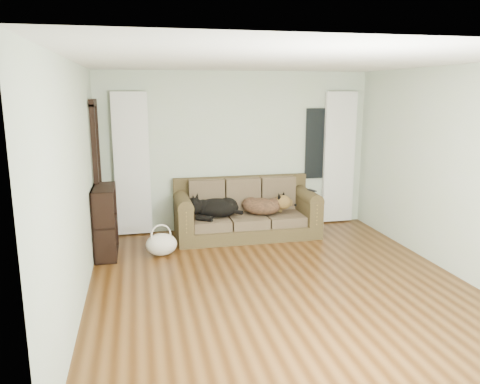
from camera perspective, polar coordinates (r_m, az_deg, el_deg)
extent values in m
plane|color=#3D210B|center=(5.77, 4.85, -11.11)|extent=(5.00, 5.00, 0.00)
plane|color=white|center=(5.31, 5.37, 15.59)|extent=(5.00, 5.00, 0.00)
cube|color=#B2C8A5|center=(7.79, -0.44, 4.97)|extent=(4.50, 0.04, 2.60)
cube|color=#B2C8A5|center=(5.19, -19.34, 0.61)|extent=(0.04, 5.00, 2.60)
cube|color=#B2C8A5|center=(6.43, 24.60, 2.32)|extent=(0.04, 5.00, 2.60)
cube|color=white|center=(7.56, -13.04, 3.29)|extent=(0.55, 0.08, 2.25)
cube|color=white|center=(8.29, 11.97, 4.10)|extent=(0.55, 0.08, 2.25)
cube|color=black|center=(8.17, 9.65, 5.84)|extent=(0.50, 0.03, 1.20)
cube|color=black|center=(7.24, -16.97, 1.87)|extent=(0.07, 0.60, 2.10)
cube|color=#3D301C|center=(7.45, 0.80, -2.02)|extent=(2.24, 0.97, 0.92)
ellipsoid|color=black|center=(7.33, -3.17, -2.05)|extent=(0.76, 0.59, 0.30)
ellipsoid|color=black|center=(7.48, 2.90, -1.66)|extent=(0.80, 0.73, 0.29)
cube|color=black|center=(7.54, 8.77, 0.19)|extent=(0.10, 0.19, 0.02)
ellipsoid|color=beige|center=(6.74, -9.56, -6.32)|extent=(0.45, 0.35, 0.32)
cube|color=black|center=(6.82, -16.09, -3.42)|extent=(0.31, 0.80, 0.99)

